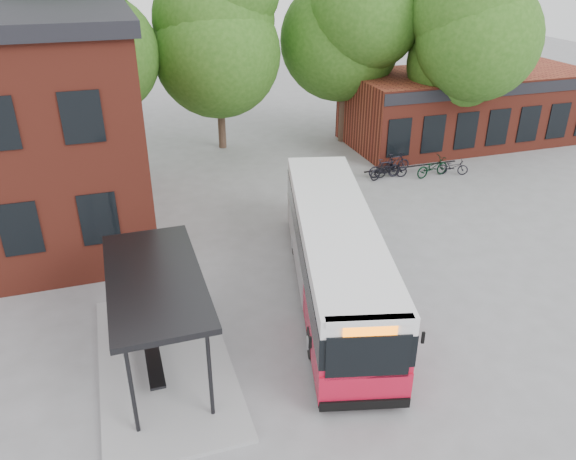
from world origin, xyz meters
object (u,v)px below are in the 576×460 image
object	(u,v)px
city_bus	(334,255)
bicycle_6	(453,167)
bicycle_1	(385,168)
bicycle_3	(395,163)
bicycle_2	(391,169)
bicycle_4	(432,167)
bus_shelter	(160,321)
bicycle_0	(385,169)

from	to	relation	value
city_bus	bicycle_6	distance (m)	12.88
bicycle_1	bicycle_3	xyz separation A→B (m)	(0.81, 0.47, 0.02)
city_bus	bicycle_1	xyz separation A→B (m)	(6.38, 8.93, -0.93)
bicycle_1	bicycle_2	distance (m)	0.33
bicycle_3	bicycle_4	distance (m)	1.89
bicycle_2	bicycle_4	size ratio (longest dim) A/B	0.87
bus_shelter	bicycle_6	bearing A→B (deg)	32.92
city_bus	bicycle_6	xyz separation A→B (m)	(9.86, 8.23, -1.01)
bicycle_6	city_bus	bearing A→B (deg)	153.51
bicycle_1	bicycle_3	world-z (taller)	bicycle_3
city_bus	bicycle_2	xyz separation A→B (m)	(6.69, 8.81, -0.98)
city_bus	bicycle_4	xyz separation A→B (m)	(8.73, 8.31, -0.92)
bicycle_4	city_bus	bearing A→B (deg)	123.44
bicycle_4	bicycle_0	bearing A→B (deg)	67.80
bicycle_0	bicycle_3	distance (m)	1.03
bicycle_1	bicycle_2	world-z (taller)	bicycle_1
bus_shelter	bicycle_3	bearing A→B (deg)	41.02
bicycle_2	bicycle_1	bearing A→B (deg)	78.28
city_bus	bicycle_0	size ratio (longest dim) A/B	6.07
city_bus	bicycle_6	world-z (taller)	city_bus
city_bus	bicycle_6	size ratio (longest dim) A/B	7.21
bus_shelter	bicycle_3	xyz separation A→B (m)	(13.01, 11.32, -0.94)
bicycle_2	bicycle_6	world-z (taller)	bicycle_2
bicycle_4	bicycle_6	xyz separation A→B (m)	(1.12, -0.08, -0.09)
bus_shelter	city_bus	world-z (taller)	bus_shelter
bus_shelter	bicycle_6	world-z (taller)	bus_shelter
bicycle_2	city_bus	bearing A→B (deg)	152.02
bicycle_0	bicycle_1	size ratio (longest dim) A/B	1.13
bicycle_0	bicycle_2	bearing A→B (deg)	-107.19
city_bus	bicycle_6	bearing A→B (deg)	54.04
bicycle_0	bicycle_6	distance (m)	3.56
bicycle_2	bicycle_3	bearing A→B (deg)	-31.31
city_bus	bicycle_4	bearing A→B (deg)	57.77
city_bus	bicycle_2	size ratio (longest dim) A/B	6.72
bicycle_0	bicycle_2	xyz separation A→B (m)	(0.34, -0.01, -0.05)
bicycle_3	bicycle_6	distance (m)	2.91
bicycle_0	bicycle_1	xyz separation A→B (m)	(0.04, 0.10, 0.01)
bicycle_1	city_bus	bearing A→B (deg)	151.14
bus_shelter	bicycle_1	world-z (taller)	bus_shelter
bicycle_1	bicycle_3	distance (m)	0.94
bicycle_3	bicycle_6	world-z (taller)	bicycle_3
bicycle_6	bus_shelter	bearing A→B (deg)	146.56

